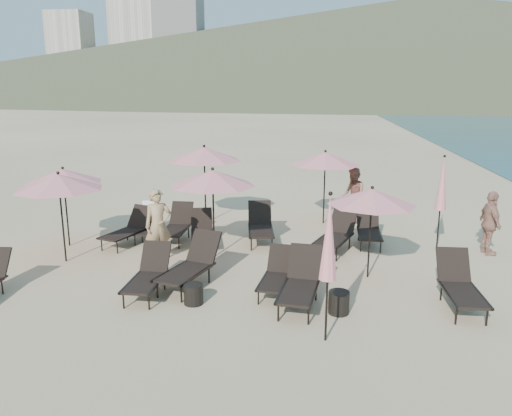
# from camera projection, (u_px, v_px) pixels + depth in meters

# --- Properties ---
(ground) EXTENTS (800.00, 800.00, 0.00)m
(ground) POSITION_uv_depth(u_px,v_px,m) (257.00, 302.00, 10.10)
(ground) COLOR #D6BA8C
(ground) RESTS_ON ground
(volcanic_headland) EXTENTS (690.00, 690.00, 55.00)m
(volcanic_headland) POSITION_uv_depth(u_px,v_px,m) (446.00, 48.00, 286.88)
(volcanic_headland) COLOR brown
(volcanic_headland) RESTS_ON ground
(hotel_skyline) EXTENTS (109.00, 82.00, 55.00)m
(hotel_skyline) POSITION_uv_depth(u_px,v_px,m) (151.00, 51.00, 277.52)
(hotel_skyline) COLOR beige
(hotel_skyline) RESTS_ON ground
(lounger_1) EXTENTS (0.65, 1.65, 0.94)m
(lounger_1) POSITION_uv_depth(u_px,v_px,m) (148.00, 274.00, 10.39)
(lounger_1) COLOR black
(lounger_1) RESTS_ON ground
(lounger_2) EXTENTS (1.19, 1.96, 1.06)m
(lounger_2) POSITION_uv_depth(u_px,v_px,m) (191.00, 264.00, 10.82)
(lounger_2) COLOR black
(lounger_2) RESTS_ON ground
(lounger_3) EXTENTS (0.88, 1.85, 1.03)m
(lounger_3) POSITION_uv_depth(u_px,v_px,m) (301.00, 282.00, 9.86)
(lounger_3) COLOR black
(lounger_3) RESTS_ON ground
(lounger_4) EXTENTS (0.73, 1.55, 0.86)m
(lounger_4) POSITION_uv_depth(u_px,v_px,m) (277.00, 274.00, 10.48)
(lounger_4) COLOR black
(lounger_4) RESTS_ON ground
(lounger_5) EXTENTS (0.70, 1.74, 0.99)m
(lounger_5) POSITION_uv_depth(u_px,v_px,m) (460.00, 284.00, 9.77)
(lounger_5) COLOR black
(lounger_5) RESTS_ON ground
(lounger_6) EXTENTS (1.12, 1.79, 0.96)m
(lounger_6) POSITION_uv_depth(u_px,v_px,m) (128.00, 228.00, 13.72)
(lounger_6) COLOR black
(lounger_6) RESTS_ON ground
(lounger_7) EXTENTS (0.80, 1.60, 0.95)m
(lounger_7) POSITION_uv_depth(u_px,v_px,m) (148.00, 222.00, 14.35)
(lounger_7) COLOR black
(lounger_7) RESTS_ON ground
(lounger_8) EXTENTS (0.97, 1.67, 0.91)m
(lounger_8) POSITION_uv_depth(u_px,v_px,m) (202.00, 230.00, 13.62)
(lounger_8) COLOR black
(lounger_8) RESTS_ON ground
(lounger_9) EXTENTS (0.94, 1.85, 1.02)m
(lounger_9) POSITION_uv_depth(u_px,v_px,m) (260.00, 225.00, 13.96)
(lounger_9) COLOR black
(lounger_9) RESTS_ON ground
(lounger_10) EXTENTS (1.25, 1.91, 1.03)m
(lounger_10) POSITION_uv_depth(u_px,v_px,m) (337.00, 233.00, 13.18)
(lounger_10) COLOR black
(lounger_10) RESTS_ON ground
(lounger_11) EXTENTS (0.64, 1.63, 0.93)m
(lounger_11) POSITION_uv_depth(u_px,v_px,m) (369.00, 228.00, 13.77)
(lounger_11) COLOR black
(lounger_11) RESTS_ON ground
(lounger_12) EXTENTS (0.66, 1.69, 0.97)m
(lounger_12) POSITION_uv_depth(u_px,v_px,m) (177.00, 225.00, 14.09)
(lounger_12) COLOR black
(lounger_12) RESTS_ON ground
(umbrella_open_0) EXTENTS (2.11, 2.11, 2.27)m
(umbrella_open_0) POSITION_uv_depth(u_px,v_px,m) (59.00, 182.00, 11.99)
(umbrella_open_0) COLOR black
(umbrella_open_0) RESTS_ON ground
(umbrella_open_1) EXTENTS (2.15, 2.15, 2.32)m
(umbrella_open_1) POSITION_uv_depth(u_px,v_px,m) (213.00, 178.00, 12.31)
(umbrella_open_1) COLOR black
(umbrella_open_1) RESTS_ON ground
(umbrella_open_2) EXTENTS (1.98, 1.98, 2.13)m
(umbrella_open_2) POSITION_uv_depth(u_px,v_px,m) (372.00, 197.00, 10.98)
(umbrella_open_2) COLOR black
(umbrella_open_2) RESTS_ON ground
(umbrella_open_3) EXTENTS (2.33, 2.33, 2.51)m
(umbrella_open_3) POSITION_uv_depth(u_px,v_px,m) (204.00, 154.00, 15.46)
(umbrella_open_3) COLOR black
(umbrella_open_3) RESTS_ON ground
(umbrella_open_4) EXTENTS (2.19, 2.19, 2.35)m
(umbrella_open_4) POSITION_uv_depth(u_px,v_px,m) (325.00, 159.00, 15.47)
(umbrella_open_4) COLOR black
(umbrella_open_4) RESTS_ON ground
(umbrella_open_5) EXTENTS (2.04, 2.04, 2.19)m
(umbrella_open_5) POSITION_uv_depth(u_px,v_px,m) (63.00, 176.00, 13.23)
(umbrella_open_5) COLOR black
(umbrella_open_5) RESTS_ON ground
(umbrella_closed_0) EXTENTS (0.30, 0.30, 2.61)m
(umbrella_closed_0) POSITION_uv_depth(u_px,v_px,m) (329.00, 239.00, 8.13)
(umbrella_closed_0) COLOR black
(umbrella_closed_0) RESTS_ON ground
(umbrella_closed_1) EXTENTS (0.30, 0.30, 2.54)m
(umbrella_closed_1) POSITION_uv_depth(u_px,v_px,m) (442.00, 184.00, 12.96)
(umbrella_closed_1) COLOR black
(umbrella_closed_1) RESTS_ON ground
(side_table_0) EXTENTS (0.39, 0.39, 0.41)m
(side_table_0) POSITION_uv_depth(u_px,v_px,m) (193.00, 294.00, 9.95)
(side_table_0) COLOR black
(side_table_0) RESTS_ON ground
(side_table_1) EXTENTS (0.40, 0.40, 0.44)m
(side_table_1) POSITION_uv_depth(u_px,v_px,m) (339.00, 302.00, 9.53)
(side_table_1) COLOR black
(side_table_1) RESTS_ON ground
(beachgoer_a) EXTENTS (0.80, 0.72, 1.82)m
(beachgoer_a) POSITION_uv_depth(u_px,v_px,m) (158.00, 226.00, 12.28)
(beachgoer_a) COLOR #A48159
(beachgoer_a) RESTS_ON ground
(beachgoer_b) EXTENTS (0.82, 0.97, 1.77)m
(beachgoer_b) POSITION_uv_depth(u_px,v_px,m) (353.00, 195.00, 15.87)
(beachgoer_b) COLOR #995F4F
(beachgoer_b) RESTS_ON ground
(beachgoer_c) EXTENTS (0.55, 1.03, 1.67)m
(beachgoer_c) POSITION_uv_depth(u_px,v_px,m) (490.00, 223.00, 12.79)
(beachgoer_c) COLOR #A7735F
(beachgoer_c) RESTS_ON ground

